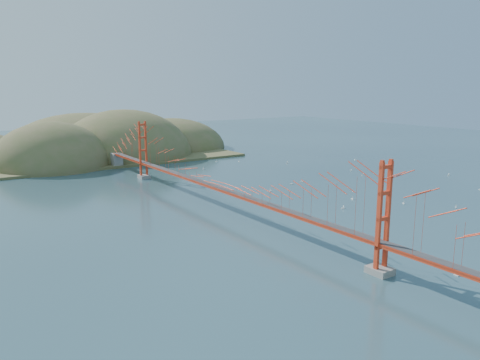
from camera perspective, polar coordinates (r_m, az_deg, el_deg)
ground at (r=71.75m, az=-2.21°, el=-3.66°), size 320.00×320.00×0.00m
bridge at (r=70.40m, az=-2.33°, el=1.89°), size 2.20×94.40×12.00m
far_headlands at (r=134.38m, az=-17.14°, el=2.95°), size 84.00×58.00×25.00m
sailboat_16 at (r=90.51m, az=6.29°, el=-0.44°), size 0.68×0.68×0.71m
sailboat_8 at (r=101.72m, az=14.65°, el=0.57°), size 0.59×0.59×0.63m
sailboat_4 at (r=92.00m, az=17.53°, el=-0.72°), size 0.57×0.57×0.60m
sailboat_10 at (r=52.45m, az=24.88°, el=-10.37°), size 0.53×0.57×0.64m
sailboat_15 at (r=116.62m, az=-0.12°, el=2.30°), size 0.45×0.54×0.62m
sailboat_17 at (r=106.95m, az=13.40°, el=1.15°), size 0.50×0.49×0.56m
sailboat_6 at (r=74.12m, az=12.48°, el=-3.31°), size 0.60×0.60×0.66m
sailboat_9 at (r=122.72m, az=13.84°, el=2.43°), size 0.61×0.61×0.68m
sailboat_3 at (r=84.10m, az=3.71°, el=-1.31°), size 0.62×0.61×0.70m
sailboat_7 at (r=116.36m, az=-2.89°, el=2.27°), size 0.62×0.62×0.66m
sailboat_14 at (r=79.78m, az=19.32°, el=-2.65°), size 0.55×0.55×0.60m
sailboat_1 at (r=93.21m, az=7.59°, el=-0.12°), size 0.66×0.66×0.73m
sailboat_11 at (r=108.32m, az=24.09°, el=0.58°), size 0.55×0.55×0.58m
sailboat_12 at (r=106.33m, az=-4.47°, el=1.38°), size 0.59×0.55×0.66m
sailboat_13 at (r=80.19m, az=24.82°, el=-3.00°), size 0.55×0.53×0.62m
sailboat_0 at (r=80.35m, az=13.55°, el=-2.21°), size 0.60×0.63×0.71m
sailboat_extra_0 at (r=115.02m, az=5.78°, el=2.12°), size 0.61×0.53×0.70m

